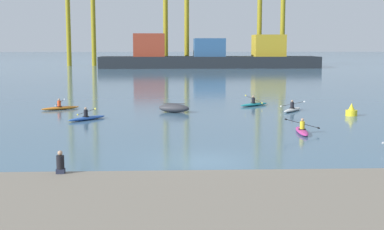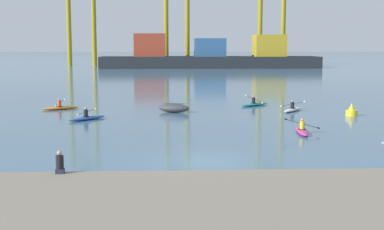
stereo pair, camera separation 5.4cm
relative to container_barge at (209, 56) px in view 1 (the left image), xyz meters
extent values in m
plane|color=#476B84|center=(-8.20, -104.02, -2.70)|extent=(800.00, 800.00, 0.00)
cube|color=#1E2328|center=(0.08, 0.00, -1.35)|extent=(52.05, 9.93, 2.72)
cube|color=#993823|center=(-14.23, 0.00, 2.72)|extent=(7.29, 6.95, 5.41)
cube|color=#2D5684|center=(0.08, 0.00, 2.16)|extent=(7.29, 6.95, 4.29)
cube|color=#B29323|center=(14.40, 0.00, 2.59)|extent=(7.29, 6.95, 5.16)
cylinder|color=olive|center=(-35.72, 13.79, 11.40)|extent=(1.20, 1.20, 28.21)
cylinder|color=olive|center=(-29.23, 13.79, 11.40)|extent=(1.20, 1.20, 28.21)
cylinder|color=olive|center=(-10.37, 8.37, 11.45)|extent=(1.20, 1.20, 28.31)
cylinder|color=olive|center=(-5.01, 8.37, 11.45)|extent=(1.20, 1.20, 28.31)
cylinder|color=olive|center=(13.34, 7.31, 11.57)|extent=(1.20, 1.20, 28.54)
cylinder|color=olive|center=(19.26, 7.31, 11.57)|extent=(1.20, 1.20, 28.54)
ellipsoid|color=#38383D|center=(-9.35, -85.29, -2.35)|extent=(2.82, 1.90, 0.70)
cube|color=#38383D|center=(-9.35, -85.29, -1.97)|extent=(1.86, 0.70, 0.06)
cylinder|color=yellow|center=(4.44, -88.01, -2.48)|extent=(0.90, 0.90, 0.45)
cone|color=yellow|center=(4.44, -88.01, -1.98)|extent=(0.50, 0.49, 0.55)
ellipsoid|color=silver|center=(1.40, -101.70, -2.30)|extent=(0.20, 0.05, 0.14)
ellipsoid|color=#C13384|center=(-1.46, -96.02, -2.57)|extent=(0.92, 3.44, 0.26)
torus|color=black|center=(-1.47, -96.12, -2.43)|extent=(0.53, 0.53, 0.05)
cylinder|color=gold|center=(-1.47, -96.12, -2.19)|extent=(0.30, 0.30, 0.50)
sphere|color=tan|center=(-1.47, -96.12, -1.84)|extent=(0.19, 0.19, 0.19)
cylinder|color=black|center=(-1.47, -96.07, -2.09)|extent=(2.03, 0.23, 0.57)
ellipsoid|color=black|center=(-2.48, -95.97, -1.83)|extent=(0.20, 0.06, 0.15)
ellipsoid|color=black|center=(-0.46, -96.16, -2.36)|extent=(0.20, 0.06, 0.15)
ellipsoid|color=orange|center=(-19.01, -82.92, -2.57)|extent=(3.16, 2.39, 0.26)
torus|color=black|center=(-19.10, -82.98, -2.43)|extent=(0.68, 0.68, 0.05)
cylinder|color=#DB471E|center=(-19.10, -82.98, -2.19)|extent=(0.30, 0.30, 0.50)
sphere|color=tan|center=(-19.10, -82.98, -1.84)|extent=(0.19, 0.19, 0.19)
cylinder|color=black|center=(-19.05, -82.95, -2.09)|extent=(1.13, 1.67, 0.74)
ellipsoid|color=silver|center=(-19.60, -82.13, -2.45)|extent=(0.15, 0.19, 0.16)
ellipsoid|color=silver|center=(-18.50, -83.77, -1.74)|extent=(0.15, 0.19, 0.16)
ellipsoid|color=teal|center=(-2.05, -80.89, -2.57)|extent=(3.06, 2.55, 0.26)
torus|color=black|center=(-2.13, -80.95, -2.43)|extent=(0.69, 0.69, 0.05)
cylinder|color=black|center=(-2.13, -80.95, -2.19)|extent=(0.30, 0.30, 0.50)
sphere|color=tan|center=(-2.13, -80.95, -1.84)|extent=(0.19, 0.19, 0.19)
cylinder|color=black|center=(-2.09, -80.92, -2.09)|extent=(1.27, 1.64, 0.57)
ellipsoid|color=yellow|center=(-2.71, -80.12, -1.83)|extent=(0.15, 0.18, 0.15)
ellipsoid|color=yellow|center=(-1.47, -81.73, -2.36)|extent=(0.15, 0.18, 0.15)
ellipsoid|color=#2856B2|center=(-15.79, -89.46, -2.57)|extent=(2.72, 2.93, 0.26)
torus|color=black|center=(-15.85, -89.54, -2.43)|extent=(0.69, 0.69, 0.05)
cylinder|color=black|center=(-15.85, -89.54, -2.19)|extent=(0.30, 0.30, 0.50)
sphere|color=tan|center=(-15.85, -89.54, -1.84)|extent=(0.19, 0.19, 0.19)
cylinder|color=black|center=(-15.82, -89.50, -2.09)|extent=(1.53, 1.37, 0.64)
ellipsoid|color=yellow|center=(-16.57, -88.83, -2.40)|extent=(0.18, 0.17, 0.16)
ellipsoid|color=yellow|center=(-15.07, -90.17, -1.79)|extent=(0.18, 0.17, 0.16)
ellipsoid|color=silver|center=(0.52, -84.95, -2.57)|extent=(2.42, 3.14, 0.26)
torus|color=black|center=(0.47, -85.03, -2.43)|extent=(0.68, 0.68, 0.05)
cylinder|color=black|center=(0.47, -85.03, -2.19)|extent=(0.30, 0.30, 0.50)
sphere|color=tan|center=(0.47, -85.03, -1.84)|extent=(0.19, 0.19, 0.19)
cylinder|color=black|center=(0.50, -84.99, -2.09)|extent=(1.70, 1.19, 0.54)
ellipsoid|color=silver|center=(-0.34, -84.41, -2.35)|extent=(0.19, 0.15, 0.15)
ellipsoid|color=silver|center=(1.33, -85.57, -1.84)|extent=(0.19, 0.15, 0.15)
cube|color=#23283D|center=(-13.98, -108.33, -2.05)|extent=(0.32, 0.28, 0.18)
cylinder|color=black|center=(-13.98, -108.33, -1.70)|extent=(0.30, 0.30, 0.52)
sphere|color=tan|center=(-13.98, -108.33, -1.34)|extent=(0.19, 0.19, 0.19)
camera|label=1|loc=(-9.81, -128.70, 2.78)|focal=50.09mm
camera|label=2|loc=(-9.76, -128.70, 2.78)|focal=50.09mm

